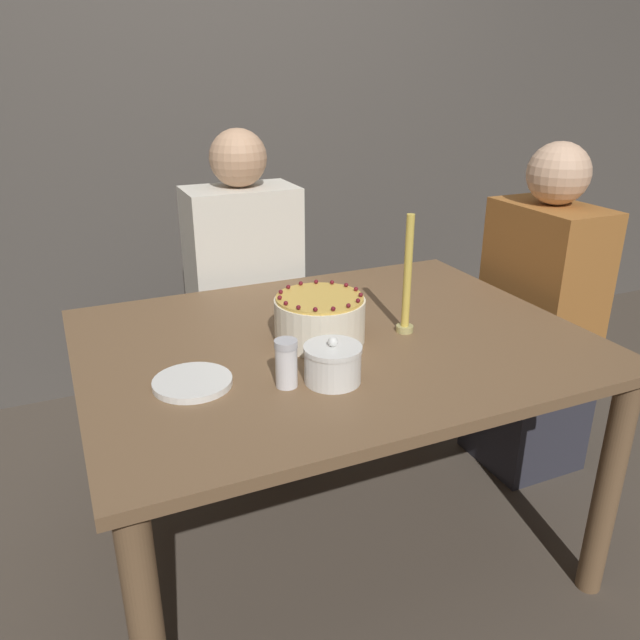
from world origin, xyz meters
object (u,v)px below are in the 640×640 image
object	(u,v)px
sugar_bowl	(333,364)
person_man_blue_shirt	(246,316)
sugar_shaker	(286,363)
person_woman_floral	(536,334)
candle	(407,284)
cake	(320,319)

from	to	relation	value
sugar_bowl	person_man_blue_shirt	distance (m)	0.99
sugar_shaker	person_woman_floral	distance (m)	1.19
sugar_bowl	person_woman_floral	bearing A→B (deg)	21.17
candle	person_woman_floral	bearing A→B (deg)	16.01
cake	person_woman_floral	bearing A→B (deg)	9.35
cake	sugar_bowl	world-z (taller)	cake
sugar_shaker	cake	bearing A→B (deg)	49.71
sugar_bowl	person_woman_floral	size ratio (longest dim) A/B	0.12
sugar_shaker	candle	distance (m)	0.46
sugar_bowl	sugar_shaker	bearing A→B (deg)	168.23
sugar_shaker	candle	world-z (taller)	candle
person_man_blue_shirt	cake	bearing A→B (deg)	89.50
sugar_bowl	cake	bearing A→B (deg)	73.24
person_man_blue_shirt	sugar_bowl	bearing A→B (deg)	85.42
sugar_bowl	candle	size ratio (longest dim) A/B	0.41
sugar_bowl	sugar_shaker	xyz separation A→B (m)	(-0.11, 0.02, 0.01)
sugar_shaker	candle	bearing A→B (deg)	21.64
cake	person_man_blue_shirt	distance (m)	0.77
sugar_bowl	person_man_blue_shirt	world-z (taller)	person_man_blue_shirt
person_man_blue_shirt	person_woman_floral	xyz separation A→B (m)	(0.92, -0.57, -0.01)
person_woman_floral	sugar_bowl	bearing A→B (deg)	111.17
person_man_blue_shirt	person_woman_floral	size ratio (longest dim) A/B	1.02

